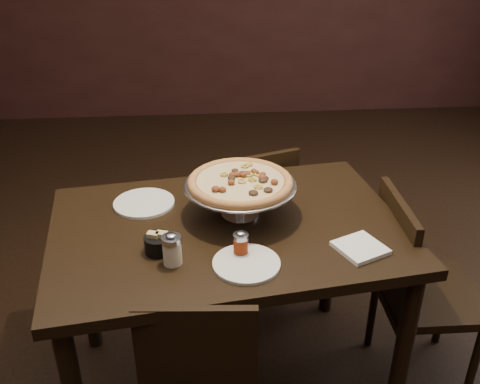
{
  "coord_description": "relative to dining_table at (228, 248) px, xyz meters",
  "views": [
    {
      "loc": [
        -0.07,
        -1.69,
        1.87
      ],
      "look_at": [
        0.07,
        0.06,
        0.93
      ],
      "focal_mm": 40.0,
      "sensor_mm": 36.0,
      "label": 1
    }
  ],
  "objects": [
    {
      "name": "room",
      "position": [
        0.04,
        0.01,
        0.69
      ],
      "size": [
        6.04,
        7.04,
        2.84
      ],
      "color": "black",
      "rests_on": "ground"
    },
    {
      "name": "dining_table",
      "position": [
        0.0,
        0.0,
        0.0
      ],
      "size": [
        1.41,
        1.04,
        0.82
      ],
      "rotation": [
        0.0,
        0.0,
        0.14
      ],
      "color": "black",
      "rests_on": "ground"
    },
    {
      "name": "pizza_stand",
      "position": [
        0.05,
        0.06,
        0.25
      ],
      "size": [
        0.43,
        0.43,
        0.18
      ],
      "color": "#B3B3BA",
      "rests_on": "dining_table"
    },
    {
      "name": "parmesan_shaker",
      "position": [
        -0.2,
        -0.23,
        0.16
      ],
      "size": [
        0.07,
        0.07,
        0.12
      ],
      "color": "beige",
      "rests_on": "dining_table"
    },
    {
      "name": "pepper_flake_shaker",
      "position": [
        0.03,
        -0.2,
        0.15
      ],
      "size": [
        0.05,
        0.05,
        0.09
      ],
      "color": "maroon",
      "rests_on": "dining_table"
    },
    {
      "name": "packet_caddy",
      "position": [
        -0.25,
        -0.16,
        0.14
      ],
      "size": [
        0.1,
        0.1,
        0.08
      ],
      "rotation": [
        0.0,
        0.0,
        -0.32
      ],
      "color": "black",
      "rests_on": "dining_table"
    },
    {
      "name": "napkin_stack",
      "position": [
        0.45,
        -0.2,
        0.12
      ],
      "size": [
        0.2,
        0.2,
        0.02
      ],
      "primitive_type": "cube",
      "rotation": [
        0.0,
        0.0,
        0.43
      ],
      "color": "white",
      "rests_on": "dining_table"
    },
    {
      "name": "plate_left",
      "position": [
        -0.32,
        0.18,
        0.11
      ],
      "size": [
        0.24,
        0.24,
        0.01
      ],
      "primitive_type": "cylinder",
      "color": "white",
      "rests_on": "dining_table"
    },
    {
      "name": "plate_near",
      "position": [
        0.05,
        -0.26,
        0.11
      ],
      "size": [
        0.23,
        0.23,
        0.01
      ],
      "primitive_type": "cylinder",
      "color": "white",
      "rests_on": "dining_table"
    },
    {
      "name": "serving_spatula",
      "position": [
        0.16,
        -0.01,
        0.25
      ],
      "size": [
        0.16,
        0.16,
        0.02
      ],
      "rotation": [
        0.0,
        0.0,
        -0.64
      ],
      "color": "#B3B3BA",
      "rests_on": "pizza_stand"
    },
    {
      "name": "chair_far",
      "position": [
        0.13,
        0.58,
        -0.23
      ],
      "size": [
        0.52,
        0.52,
        0.88
      ],
      "rotation": [
        0.0,
        0.0,
        3.48
      ],
      "color": "black",
      "rests_on": "ground"
    },
    {
      "name": "chair_side",
      "position": [
        0.77,
        0.0,
        -0.22
      ],
      "size": [
        0.42,
        0.42,
        0.89
      ],
      "rotation": [
        0.0,
        0.0,
        1.56
      ],
      "color": "black",
      "rests_on": "ground"
    }
  ]
}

